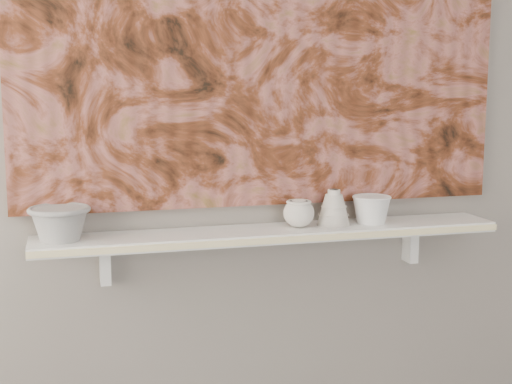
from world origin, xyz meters
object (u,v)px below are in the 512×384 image
object	(u,v)px
cup_cream	(299,213)
bowl_white	(371,209)
shelf	(273,234)
painting	(266,21)
bell_vessel	(334,207)
bowl_grey	(60,223)

from	to	relation	value
cup_cream	bowl_white	xyz separation A→B (m)	(0.24, 0.00, 0.00)
shelf	painting	xyz separation A→B (m)	(0.00, 0.08, 0.62)
cup_cream	bell_vessel	world-z (taller)	bell_vessel
bowl_white	bowl_grey	bearing A→B (deg)	180.00
bowl_grey	cup_cream	xyz separation A→B (m)	(0.69, 0.00, -0.01)
bell_vessel	bowl_white	size ratio (longest dim) A/B	0.92
painting	cup_cream	distance (m)	0.58
shelf	bowl_white	world-z (taller)	bowl_white
painting	bell_vessel	bearing A→B (deg)	-22.57
shelf	bell_vessel	world-z (taller)	bell_vessel
bowl_grey	bell_vessel	xyz separation A→B (m)	(0.81, 0.00, 0.01)
bowl_grey	bell_vessel	distance (m)	0.81
painting	shelf	bearing A→B (deg)	-90.00
cup_cream	shelf	bearing A→B (deg)	180.00
bell_vessel	painting	bearing A→B (deg)	157.43
painting	bell_vessel	world-z (taller)	painting
painting	cup_cream	xyz separation A→B (m)	(0.08, -0.08, -0.57)
shelf	bowl_grey	world-z (taller)	bowl_grey
bell_vessel	bowl_white	world-z (taller)	bell_vessel
painting	cup_cream	world-z (taller)	painting
bowl_grey	bell_vessel	bearing A→B (deg)	0.00
bowl_grey	cup_cream	size ratio (longest dim) A/B	1.83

